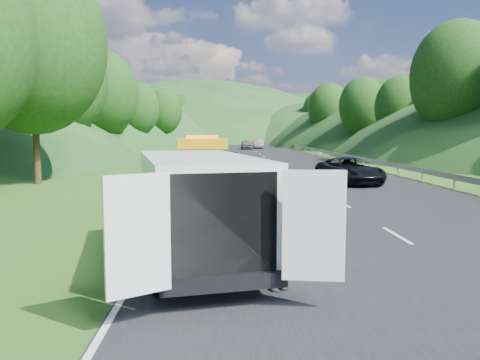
{
  "coord_description": "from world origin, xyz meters",
  "views": [
    {
      "loc": [
        -2.1,
        -15.13,
        3.04
      ],
      "look_at": [
        -1.42,
        1.41,
        1.3
      ],
      "focal_mm": 35.0,
      "sensor_mm": 36.0,
      "label": 1
    }
  ],
  "objects_px": {
    "passing_suv": "(349,184)",
    "suitcase": "(167,209)",
    "white_van": "(196,202)",
    "tow_truck": "(203,166)",
    "woman": "(158,222)",
    "child": "(235,225)",
    "worker": "(278,291)",
    "spare_tire": "(277,275)"
  },
  "relations": [
    {
      "from": "worker",
      "to": "passing_suv",
      "type": "distance_m",
      "value": 19.08
    },
    {
      "from": "tow_truck",
      "to": "suitcase",
      "type": "bearing_deg",
      "value": -105.71
    },
    {
      "from": "passing_suv",
      "to": "suitcase",
      "type": "bearing_deg",
      "value": -142.39
    },
    {
      "from": "child",
      "to": "suitcase",
      "type": "distance_m",
      "value": 2.83
    },
    {
      "from": "child",
      "to": "spare_tire",
      "type": "bearing_deg",
      "value": -59.8
    },
    {
      "from": "worker",
      "to": "tow_truck",
      "type": "bearing_deg",
      "value": 78.91
    },
    {
      "from": "woman",
      "to": "passing_suv",
      "type": "distance_m",
      "value": 14.68
    },
    {
      "from": "spare_tire",
      "to": "passing_suv",
      "type": "relative_size",
      "value": 0.12
    },
    {
      "from": "white_van",
      "to": "worker",
      "type": "xyz_separation_m",
      "value": [
        1.66,
        -2.03,
        -1.41
      ]
    },
    {
      "from": "white_van",
      "to": "suitcase",
      "type": "distance_m",
      "value": 6.01
    },
    {
      "from": "woman",
      "to": "spare_tire",
      "type": "bearing_deg",
      "value": -144.14
    },
    {
      "from": "tow_truck",
      "to": "child",
      "type": "distance_m",
      "value": 7.3
    },
    {
      "from": "white_van",
      "to": "woman",
      "type": "relative_size",
      "value": 4.14
    },
    {
      "from": "white_van",
      "to": "passing_suv",
      "type": "distance_m",
      "value": 17.92
    },
    {
      "from": "suitcase",
      "to": "spare_tire",
      "type": "xyz_separation_m",
      "value": [
        3.1,
        -6.79,
        -0.3
      ]
    },
    {
      "from": "tow_truck",
      "to": "suitcase",
      "type": "xyz_separation_m",
      "value": [
        -1.09,
        -5.5,
        -1.08
      ]
    },
    {
      "from": "woman",
      "to": "passing_suv",
      "type": "height_order",
      "value": "woman"
    },
    {
      "from": "child",
      "to": "worker",
      "type": "xyz_separation_m",
      "value": [
        0.64,
        -6.24,
        0.0
      ]
    },
    {
      "from": "worker",
      "to": "suitcase",
      "type": "xyz_separation_m",
      "value": [
        -3.0,
        7.79,
        0.3
      ]
    },
    {
      "from": "child",
      "to": "suitcase",
      "type": "relative_size",
      "value": 1.53
    },
    {
      "from": "woman",
      "to": "suitcase",
      "type": "xyz_separation_m",
      "value": [
        0.2,
        0.94,
        0.3
      ]
    },
    {
      "from": "woman",
      "to": "worker",
      "type": "bearing_deg",
      "value": -148.52
    },
    {
      "from": "woman",
      "to": "passing_suv",
      "type": "bearing_deg",
      "value": -34.12
    },
    {
      "from": "child",
      "to": "worker",
      "type": "height_order",
      "value": "worker"
    },
    {
      "from": "passing_suv",
      "to": "woman",
      "type": "bearing_deg",
      "value": -140.48
    },
    {
      "from": "white_van",
      "to": "child",
      "type": "distance_m",
      "value": 4.55
    },
    {
      "from": "woman",
      "to": "worker",
      "type": "distance_m",
      "value": 7.55
    },
    {
      "from": "white_van",
      "to": "passing_suv",
      "type": "bearing_deg",
      "value": 51.52
    },
    {
      "from": "tow_truck",
      "to": "spare_tire",
      "type": "bearing_deg",
      "value": -85.22
    },
    {
      "from": "child",
      "to": "suitcase",
      "type": "bearing_deg",
      "value": 168.71
    },
    {
      "from": "white_van",
      "to": "worker",
      "type": "relative_size",
      "value": 4.07
    },
    {
      "from": "tow_truck",
      "to": "spare_tire",
      "type": "xyz_separation_m",
      "value": [
        2.01,
        -12.29,
        -1.38
      ]
    },
    {
      "from": "tow_truck",
      "to": "passing_suv",
      "type": "xyz_separation_m",
      "value": [
        8.26,
        4.71,
        -1.38
      ]
    },
    {
      "from": "worker",
      "to": "passing_suv",
      "type": "bearing_deg",
      "value": 51.3
    },
    {
      "from": "tow_truck",
      "to": "child",
      "type": "height_order",
      "value": "tow_truck"
    },
    {
      "from": "worker",
      "to": "passing_suv",
      "type": "height_order",
      "value": "worker"
    },
    {
      "from": "child",
      "to": "passing_suv",
      "type": "relative_size",
      "value": 0.17
    },
    {
      "from": "worker",
      "to": "suitcase",
      "type": "distance_m",
      "value": 8.35
    },
    {
      "from": "child",
      "to": "passing_suv",
      "type": "bearing_deg",
      "value": 81.35
    },
    {
      "from": "worker",
      "to": "spare_tire",
      "type": "xyz_separation_m",
      "value": [
        0.1,
        0.99,
        0.0
      ]
    },
    {
      "from": "suitcase",
      "to": "passing_suv",
      "type": "height_order",
      "value": "passing_suv"
    },
    {
      "from": "woman",
      "to": "child",
      "type": "height_order",
      "value": "woman"
    }
  ]
}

